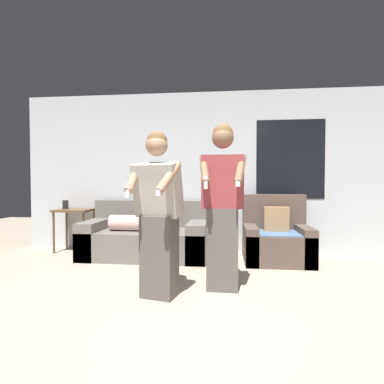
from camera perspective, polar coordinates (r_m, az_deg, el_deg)
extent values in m
plane|color=tan|center=(2.62, 1.46, -24.59)|extent=(14.00, 14.00, 0.00)
cube|color=silver|center=(5.14, 4.07, 3.87)|extent=(6.64, 0.06, 2.70)
cube|color=black|center=(5.22, 18.21, 5.95)|extent=(1.10, 0.01, 1.30)
cube|color=slate|center=(4.82, -8.72, -9.61)|extent=(1.91, 0.97, 0.43)
cube|color=slate|center=(5.11, -7.65, -4.03)|extent=(1.91, 0.22, 0.44)
cube|color=slate|center=(5.07, -17.77, -8.29)|extent=(0.28, 0.97, 0.57)
cube|color=slate|center=(4.66, 1.14, -9.09)|extent=(0.28, 0.97, 0.57)
cylinder|color=beige|center=(4.65, -9.13, -5.87)|extent=(1.05, 0.24, 0.24)
cube|color=brown|center=(4.64, 15.81, -10.07)|extent=(0.95, 0.82, 0.43)
cube|color=brown|center=(4.87, 15.25, -3.67)|extent=(0.95, 0.20, 0.55)
cube|color=brown|center=(4.58, 11.00, -9.54)|extent=(0.18, 0.82, 0.53)
cube|color=brown|center=(4.70, 20.49, -9.32)|extent=(0.18, 0.82, 0.53)
cube|color=slate|center=(4.56, 15.92, -7.44)|extent=(0.81, 0.66, 0.01)
cube|color=#A87F56|center=(4.63, 15.73, -4.96)|extent=(0.36, 0.14, 0.36)
cube|color=brown|center=(5.47, -21.49, -3.23)|extent=(0.60, 0.49, 0.04)
cylinder|color=brown|center=(5.47, -24.85, -7.05)|extent=(0.04, 0.04, 0.68)
cylinder|color=brown|center=(5.22, -19.97, -7.40)|extent=(0.04, 0.04, 0.68)
cylinder|color=brown|center=(5.81, -22.77, -6.50)|extent=(0.04, 0.04, 0.68)
cylinder|color=brown|center=(5.58, -18.11, -6.79)|extent=(0.04, 0.04, 0.68)
cube|color=black|center=(5.52, -22.96, -2.32)|extent=(0.10, 0.02, 0.17)
cube|color=#56514C|center=(3.13, -6.22, -12.05)|extent=(0.38, 0.31, 0.83)
cube|color=#ADA89E|center=(3.01, -6.54, 0.45)|extent=(0.51, 0.42, 0.56)
sphere|color=#A37A5B|center=(3.02, -6.73, 8.82)|extent=(0.22, 0.22, 0.22)
sphere|color=brown|center=(3.03, -6.69, 9.52)|extent=(0.21, 0.21, 0.21)
cylinder|color=#A37A5B|center=(2.97, -11.05, 2.70)|extent=(0.10, 0.36, 0.31)
cube|color=white|center=(2.83, -12.09, 0.17)|extent=(0.04, 0.04, 0.13)
cylinder|color=#A37A5B|center=(2.80, -4.49, 2.78)|extent=(0.22, 0.36, 0.31)
cube|color=white|center=(2.68, -6.34, 0.11)|extent=(0.05, 0.05, 0.08)
cube|color=#56514C|center=(3.33, 5.82, -10.66)|extent=(0.34, 0.25, 0.89)
cube|color=#99383D|center=(3.25, 5.86, 1.98)|extent=(0.45, 0.25, 0.58)
sphere|color=brown|center=(3.28, 5.88, 10.26)|extent=(0.23, 0.23, 0.23)
sphere|color=brown|center=(3.30, 5.89, 10.94)|extent=(0.22, 0.22, 0.22)
cylinder|color=brown|center=(3.12, 2.37, 4.35)|extent=(0.14, 0.37, 0.33)
cube|color=white|center=(2.96, 2.64, 1.84)|extent=(0.04, 0.04, 0.13)
cylinder|color=brown|center=(3.10, 9.20, 4.34)|extent=(0.15, 0.37, 0.33)
cube|color=white|center=(2.95, 8.72, 1.82)|extent=(0.04, 0.04, 0.08)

